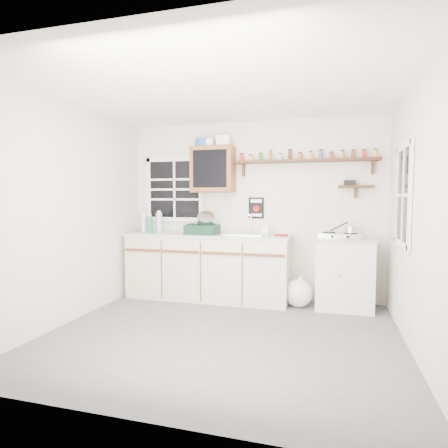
{
  "coord_description": "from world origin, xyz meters",
  "views": [
    {
      "loc": [
        1.05,
        -3.66,
        1.42
      ],
      "look_at": [
        -0.14,
        0.55,
        1.12
      ],
      "focal_mm": 30.0,
      "sensor_mm": 36.0,
      "label": 1
    }
  ],
  "objects_px": {
    "dish_rack": "(203,227)",
    "hotplate": "(340,235)",
    "upper_cabinet": "(213,170)",
    "spice_shelf": "(304,160)",
    "main_cabinet": "(208,266)",
    "right_cabinet": "(344,273)"
  },
  "relations": [
    {
      "from": "right_cabinet",
      "to": "hotplate",
      "type": "bearing_deg",
      "value": -162.83
    },
    {
      "from": "dish_rack",
      "to": "hotplate",
      "type": "bearing_deg",
      "value": 3.03
    },
    {
      "from": "spice_shelf",
      "to": "hotplate",
      "type": "height_order",
      "value": "spice_shelf"
    },
    {
      "from": "main_cabinet",
      "to": "right_cabinet",
      "type": "height_order",
      "value": "main_cabinet"
    },
    {
      "from": "upper_cabinet",
      "to": "dish_rack",
      "type": "xyz_separation_m",
      "value": [
        -0.08,
        -0.19,
        -0.8
      ]
    },
    {
      "from": "main_cabinet",
      "to": "spice_shelf",
      "type": "height_order",
      "value": "spice_shelf"
    },
    {
      "from": "right_cabinet",
      "to": "hotplate",
      "type": "relative_size",
      "value": 1.72
    },
    {
      "from": "upper_cabinet",
      "to": "right_cabinet",
      "type": "bearing_deg",
      "value": -3.76
    },
    {
      "from": "main_cabinet",
      "to": "hotplate",
      "type": "bearing_deg",
      "value": 0.18
    },
    {
      "from": "main_cabinet",
      "to": "dish_rack",
      "type": "relative_size",
      "value": 5.25
    },
    {
      "from": "main_cabinet",
      "to": "right_cabinet",
      "type": "xyz_separation_m",
      "value": [
        1.83,
        0.03,
        -0.01
      ]
    },
    {
      "from": "main_cabinet",
      "to": "right_cabinet",
      "type": "relative_size",
      "value": 2.54
    },
    {
      "from": "main_cabinet",
      "to": "upper_cabinet",
      "type": "bearing_deg",
      "value": 76.32
    },
    {
      "from": "dish_rack",
      "to": "upper_cabinet",
      "type": "bearing_deg",
      "value": 68.72
    },
    {
      "from": "right_cabinet",
      "to": "spice_shelf",
      "type": "height_order",
      "value": "spice_shelf"
    },
    {
      "from": "dish_rack",
      "to": "hotplate",
      "type": "distance_m",
      "value": 1.82
    },
    {
      "from": "main_cabinet",
      "to": "dish_rack",
      "type": "height_order",
      "value": "dish_rack"
    },
    {
      "from": "upper_cabinet",
      "to": "spice_shelf",
      "type": "bearing_deg",
      "value": 3.12
    },
    {
      "from": "spice_shelf",
      "to": "dish_rack",
      "type": "distance_m",
      "value": 1.65
    },
    {
      "from": "right_cabinet",
      "to": "dish_rack",
      "type": "xyz_separation_m",
      "value": [
        -1.88,
        -0.08,
        0.57
      ]
    },
    {
      "from": "hotplate",
      "to": "dish_rack",
      "type": "bearing_deg",
      "value": -176.76
    },
    {
      "from": "right_cabinet",
      "to": "upper_cabinet",
      "type": "height_order",
      "value": "upper_cabinet"
    }
  ]
}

